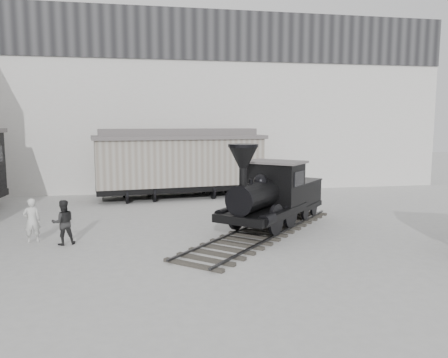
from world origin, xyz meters
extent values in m
plane|color=#9E9E9B|center=(0.00, 0.00, 0.00)|extent=(90.00, 90.00, 0.00)
cube|color=silver|center=(0.00, 15.00, 5.50)|extent=(34.00, 2.40, 11.00)
cube|color=#232326|center=(0.00, 13.75, 9.50)|extent=(34.00, 0.12, 3.00)
cube|color=#312C28|center=(1.96, 2.91, 0.08)|extent=(8.02, 8.63, 0.17)
cube|color=#2D2D30|center=(1.40, 3.42, 0.14)|extent=(6.51, 7.29, 0.06)
cube|color=#2D2D30|center=(2.53, 2.41, 0.14)|extent=(6.51, 7.29, 0.06)
cylinder|color=black|center=(1.00, 3.07, 0.75)|extent=(0.86, 0.95, 1.16)
cylinder|color=black|center=(2.23, 1.97, 0.75)|extent=(0.86, 0.95, 1.16)
cylinder|color=black|center=(1.91, 4.09, 0.75)|extent=(0.86, 0.95, 1.16)
cylinder|color=black|center=(3.14, 2.99, 0.75)|extent=(0.86, 0.95, 1.16)
cube|color=black|center=(2.07, 3.03, 0.87)|extent=(4.09, 4.23, 0.29)
cylinder|color=black|center=(1.58, 2.48, 1.55)|extent=(2.40, 2.51, 1.05)
cylinder|color=black|center=(0.95, 1.77, 2.37)|extent=(0.39, 0.39, 0.63)
cone|color=black|center=(0.95, 1.77, 3.05)|extent=(1.43, 1.43, 0.74)
sphere|color=black|center=(1.86, 2.79, 2.05)|extent=(0.55, 0.55, 0.55)
cube|color=black|center=(2.70, 3.74, 1.84)|extent=(2.48, 2.43, 1.63)
cube|color=#635D5D|center=(2.70, 3.74, 2.70)|extent=(2.78, 2.72, 0.08)
cube|color=black|center=(3.96, 5.15, 1.25)|extent=(2.82, 2.83, 0.95)
cylinder|color=black|center=(-2.80, 11.52, 0.41)|extent=(2.15, 1.07, 0.83)
cylinder|color=black|center=(1.91, 12.11, 0.41)|extent=(2.15, 1.07, 0.83)
cube|color=black|center=(-0.44, 11.82, 0.62)|extent=(9.54, 3.71, 0.31)
cube|color=gray|center=(-0.44, 11.82, 2.06)|extent=(9.55, 3.81, 2.58)
cube|color=#635D5D|center=(-0.44, 11.82, 3.46)|extent=(9.89, 4.15, 0.21)
cube|color=#635D5D|center=(-0.44, 11.82, 3.75)|extent=(8.96, 2.32, 0.37)
imported|color=silver|center=(-6.41, 3.18, 0.80)|extent=(0.68, 0.55, 1.60)
imported|color=#252525|center=(-5.27, 2.72, 0.79)|extent=(0.91, 0.80, 1.59)
camera|label=1|loc=(-2.43, -12.97, 4.23)|focal=35.00mm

